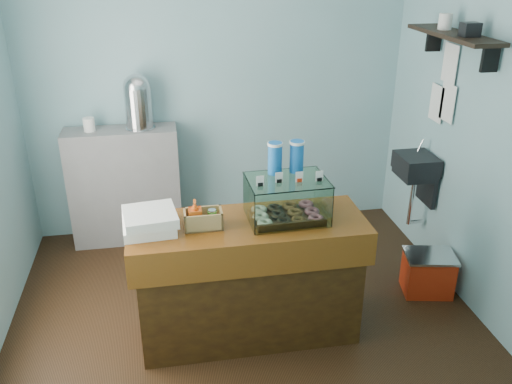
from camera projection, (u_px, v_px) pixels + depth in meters
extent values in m
plane|color=black|center=(243.00, 310.00, 4.22)|extent=(3.50, 3.50, 0.00)
cube|color=#7EB2B8|center=(217.00, 87.00, 4.98)|extent=(3.50, 0.04, 2.80)
cube|color=#7EB2B8|center=(295.00, 253.00, 2.29)|extent=(3.50, 0.04, 2.80)
cube|color=#7EB2B8|center=(480.00, 125.00, 3.92)|extent=(0.04, 3.00, 2.80)
cube|color=black|center=(416.00, 164.00, 4.59)|extent=(0.30, 0.35, 0.15)
cube|color=black|center=(427.00, 184.00, 4.69)|extent=(0.04, 0.30, 0.35)
cylinder|color=silver|center=(420.00, 146.00, 4.64)|extent=(0.02, 0.02, 0.12)
cylinder|color=silver|center=(411.00, 201.00, 4.74)|extent=(0.04, 0.04, 0.45)
cube|color=black|center=(453.00, 35.00, 3.91)|extent=(0.25, 1.00, 0.03)
cube|color=black|center=(490.00, 59.00, 3.61)|extent=(0.12, 0.03, 0.18)
cube|color=black|center=(434.00, 40.00, 4.32)|extent=(0.12, 0.03, 0.18)
cube|color=white|center=(448.00, 103.00, 4.30)|extent=(0.01, 0.21, 0.30)
cube|color=white|center=(437.00, 103.00, 4.47)|extent=(0.01, 0.21, 0.30)
cube|color=white|center=(450.00, 63.00, 4.22)|extent=(0.01, 0.21, 0.30)
cube|color=#45290D|center=(248.00, 282.00, 3.82)|extent=(1.50, 0.56, 0.84)
cube|color=#4C290A|center=(248.00, 226.00, 3.63)|extent=(1.60, 0.60, 0.06)
cube|color=#4C290A|center=(255.00, 263.00, 3.43)|extent=(1.60, 0.04, 0.18)
cube|color=gray|center=(125.00, 186.00, 5.03)|extent=(1.00, 0.32, 1.10)
cube|color=#371A10|center=(286.00, 217.00, 3.67)|extent=(0.47, 0.35, 0.02)
torus|color=white|center=(265.00, 223.00, 3.53)|extent=(0.10, 0.10, 0.03)
torus|color=black|center=(282.00, 221.00, 3.55)|extent=(0.10, 0.10, 0.03)
torus|color=brown|center=(299.00, 220.00, 3.58)|extent=(0.10, 0.10, 0.03)
torus|color=#D16281|center=(315.00, 218.00, 3.60)|extent=(0.10, 0.10, 0.03)
torus|color=white|center=(262.00, 216.00, 3.63)|extent=(0.10, 0.10, 0.03)
torus|color=black|center=(278.00, 214.00, 3.65)|extent=(0.10, 0.10, 0.03)
torus|color=brown|center=(295.00, 213.00, 3.67)|extent=(0.10, 0.10, 0.03)
torus|color=#D16281|center=(311.00, 211.00, 3.69)|extent=(0.10, 0.10, 0.03)
torus|color=white|center=(258.00, 209.00, 3.72)|extent=(0.10, 0.10, 0.03)
torus|color=black|center=(274.00, 207.00, 3.74)|extent=(0.10, 0.10, 0.03)
torus|color=brown|center=(290.00, 206.00, 3.76)|extent=(0.10, 0.10, 0.03)
torus|color=#D16281|center=(306.00, 204.00, 3.79)|extent=(0.10, 0.10, 0.03)
cube|color=white|center=(294.00, 212.00, 3.45)|extent=(0.52, 0.02, 0.28)
cube|color=white|center=(280.00, 188.00, 3.78)|extent=(0.52, 0.02, 0.28)
cube|color=white|center=(249.00, 203.00, 3.57)|extent=(0.02, 0.37, 0.28)
cube|color=white|center=(324.00, 196.00, 3.66)|extent=(0.02, 0.37, 0.28)
cube|color=white|center=(287.00, 180.00, 3.56)|extent=(0.54, 0.40, 0.01)
cube|color=white|center=(260.00, 180.00, 3.46)|extent=(0.05, 0.01, 0.07)
cube|color=black|center=(260.00, 183.00, 3.47)|extent=(0.03, 0.02, 0.02)
cube|color=white|center=(280.00, 178.00, 3.48)|extent=(0.05, 0.01, 0.07)
cube|color=black|center=(280.00, 182.00, 3.49)|extent=(0.03, 0.02, 0.02)
cube|color=white|center=(299.00, 177.00, 3.51)|extent=(0.05, 0.01, 0.07)
cube|color=red|center=(299.00, 180.00, 3.52)|extent=(0.03, 0.02, 0.02)
cube|color=white|center=(319.00, 175.00, 3.53)|extent=(0.05, 0.01, 0.07)
cube|color=black|center=(319.00, 178.00, 3.54)|extent=(0.03, 0.02, 0.02)
cylinder|color=blue|center=(275.00, 158.00, 3.60)|extent=(0.09, 0.09, 0.22)
cylinder|color=white|center=(275.00, 144.00, 3.56)|extent=(0.10, 0.10, 0.02)
cylinder|color=blue|center=(297.00, 157.00, 3.63)|extent=(0.09, 0.09, 0.22)
cylinder|color=white|center=(297.00, 142.00, 3.59)|extent=(0.10, 0.10, 0.02)
cube|color=tan|center=(204.00, 226.00, 3.56)|extent=(0.25, 0.15, 0.01)
cube|color=tan|center=(204.00, 224.00, 3.47)|extent=(0.25, 0.02, 0.12)
cube|color=tan|center=(202.00, 214.00, 3.59)|extent=(0.25, 0.02, 0.12)
cube|color=tan|center=(185.00, 220.00, 3.52)|extent=(0.02, 0.15, 0.12)
cube|color=tan|center=(221.00, 218.00, 3.55)|extent=(0.02, 0.15, 0.12)
imported|color=#D95414|center=(195.00, 213.00, 3.51)|extent=(0.09, 0.09, 0.19)
cylinder|color=#488E26|center=(212.00, 218.00, 3.54)|extent=(0.06, 0.06, 0.10)
cylinder|color=silver|center=(212.00, 211.00, 3.52)|extent=(0.05, 0.05, 0.01)
cube|color=white|center=(149.00, 225.00, 3.51)|extent=(0.35, 0.35, 0.07)
cube|color=white|center=(150.00, 217.00, 3.48)|extent=(0.37, 0.37, 0.07)
cylinder|color=silver|center=(140.00, 128.00, 4.83)|extent=(0.26, 0.26, 0.01)
cylinder|color=silver|center=(139.00, 108.00, 4.75)|extent=(0.24, 0.24, 0.36)
sphere|color=silver|center=(137.00, 87.00, 4.68)|extent=(0.24, 0.24, 0.24)
cube|color=red|center=(428.00, 274.00, 4.38)|extent=(0.42, 0.35, 0.33)
cube|color=silver|center=(431.00, 256.00, 4.31)|extent=(0.44, 0.37, 0.02)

